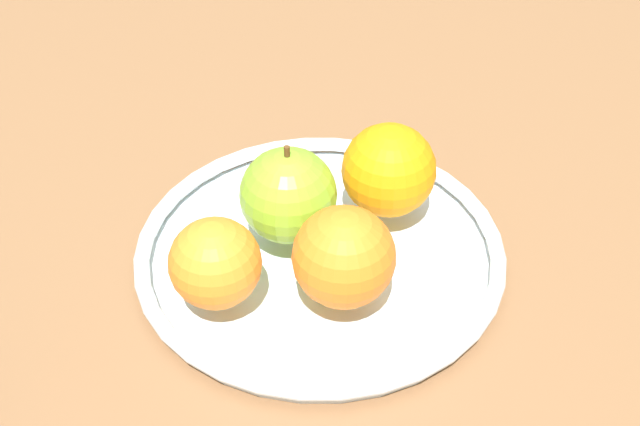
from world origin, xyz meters
TOP-DOWN VIEW (x-y plane):
  - ground_plane at (0.00, 0.00)cm, footprint 123.62×123.62cm
  - fruit_bowl at (0.00, 0.00)cm, footprint 28.28×28.28cm
  - apple at (0.23, -2.67)cm, footprint 7.33×7.33cm
  - orange_front_right at (3.93, 3.95)cm, footprint 7.23×7.23cm
  - orange_center at (-6.28, 2.67)cm, footprint 7.36×7.36cm
  - orange_back_right at (8.29, -3.73)cm, footprint 6.48×6.48cm

SIDE VIEW (x-z plane):
  - ground_plane at x=0.00cm, z-range -4.00..0.00cm
  - fruit_bowl at x=0.00cm, z-range 0.02..1.82cm
  - orange_back_right at x=8.29cm, z-range 1.80..8.28cm
  - orange_front_right at x=3.93cm, z-range 1.80..9.03cm
  - apple at x=0.23cm, z-range 1.40..9.54cm
  - orange_center at x=-6.28cm, z-range 1.80..9.16cm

